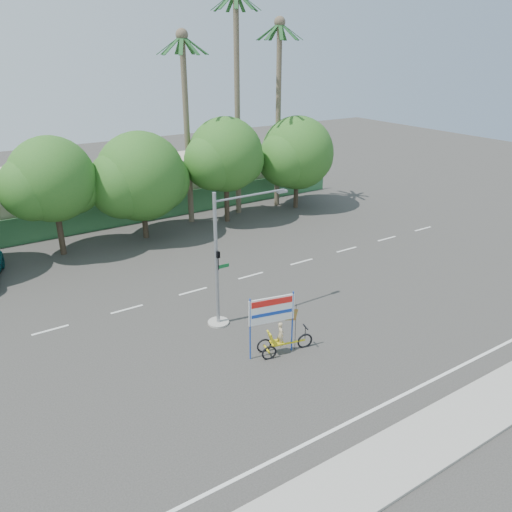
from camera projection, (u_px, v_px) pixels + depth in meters
ground at (304, 345)px, 24.01m from camera, size 120.00×120.00×0.00m
sidewalk_near at (430, 439)px, 18.17m from camera, size 50.00×2.40×0.12m
fence at (141, 210)px, 40.29m from camera, size 38.00×0.08×2.00m
building_right at (203, 176)px, 47.44m from camera, size 14.00×8.00×3.60m
tree_left at (52, 182)px, 32.49m from camera, size 6.66×5.60×8.07m
tree_center at (140, 179)px, 35.70m from camera, size 7.62×6.40×7.85m
tree_right at (225, 157)px, 38.89m from camera, size 6.90×5.80×8.36m
tree_far_right at (297, 155)px, 42.60m from camera, size 7.38×6.20×7.94m
palm_tall at (237, 85)px, 39.03m from camera, size 3.73×3.79×17.45m
palm_mid at (279, 96)px, 41.44m from camera, size 3.73×3.79×15.45m
palm_short at (186, 109)px, 37.42m from camera, size 3.73×3.79×14.45m
traffic_signal at (222, 271)px, 24.87m from camera, size 4.72×1.10×7.00m
trike_billboard at (278, 330)px, 22.87m from camera, size 3.15×1.11×3.15m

